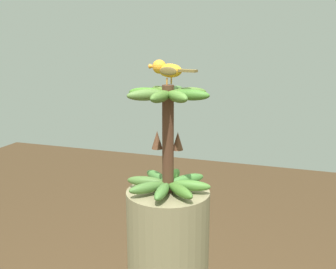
{
  "coord_description": "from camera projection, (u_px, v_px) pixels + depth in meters",
  "views": [
    {
      "loc": [
        -1.16,
        -0.39,
        1.59
      ],
      "look_at": [
        0.0,
        0.0,
        1.31
      ],
      "focal_mm": 42.14,
      "sensor_mm": 36.0,
      "label": 1
    }
  ],
  "objects": [
    {
      "name": "perched_bird",
      "position": [
        167.0,
        69.0,
        1.24
      ],
      "size": [
        0.07,
        0.17,
        0.08
      ],
      "color": "#C68933",
      "rests_on": "banana_bunch"
    },
    {
      "name": "banana_bunch",
      "position": [
        168.0,
        140.0,
        1.26
      ],
      "size": [
        0.28,
        0.28,
        0.35
      ],
      "color": "#4C2D1E",
      "rests_on": "banana_tree"
    }
  ]
}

